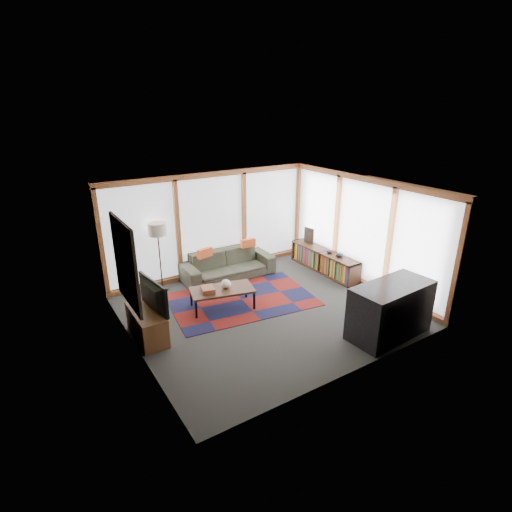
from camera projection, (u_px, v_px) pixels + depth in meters
ground at (266, 310)px, 8.50m from camera, size 5.50×5.50×0.00m
room_envelope at (271, 230)px, 8.64m from camera, size 5.52×5.02×2.62m
rug at (242, 299)px, 8.93m from camera, size 3.36×2.40×0.01m
sofa at (228, 264)px, 9.99m from camera, size 2.35×0.99×0.68m
pillow_left at (205, 253)px, 9.49m from camera, size 0.41×0.21×0.22m
pillow_right at (248, 243)px, 10.16m from camera, size 0.40×0.16×0.21m
floor_lamp at (160, 257)px, 9.14m from camera, size 0.41×0.41×1.64m
coffee_table at (222, 298)px, 8.52m from camera, size 1.44×0.96×0.44m
book_stack at (208, 290)px, 8.29m from camera, size 0.32×0.37×0.11m
vase at (226, 284)px, 8.47m from camera, size 0.22×0.22×0.18m
bookshelf at (324, 261)px, 10.35m from camera, size 0.41×2.24×0.56m
bowl_a at (340, 255)px, 9.85m from camera, size 0.22×0.22×0.10m
bowl_b at (330, 252)px, 10.10m from camera, size 0.17×0.17×0.08m
shelf_picture at (309, 235)px, 10.78m from camera, size 0.09×0.32×0.42m
tv_console at (147, 324)px, 7.40m from camera, size 0.47×1.12×0.56m
television at (148, 296)px, 7.22m from camera, size 0.27×1.04×0.59m
bar_counter at (390, 310)px, 7.43m from camera, size 1.67×0.85×1.03m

